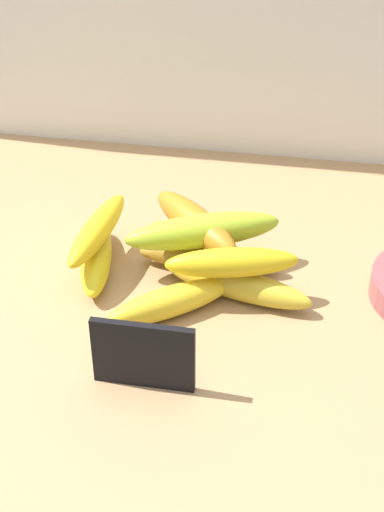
# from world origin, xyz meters

# --- Properties ---
(counter_top) EXTENTS (1.10, 0.76, 0.03)m
(counter_top) POSITION_xyz_m (0.00, 0.00, 0.01)
(counter_top) COLOR #A17B52
(counter_top) RESTS_ON ground
(chalkboard_sign) EXTENTS (0.11, 0.02, 0.08)m
(chalkboard_sign) POSITION_xyz_m (0.02, -0.17, 0.07)
(chalkboard_sign) COLOR black
(chalkboard_sign) RESTS_ON counter_top
(banana_0) EXTENTS (0.15, 0.10, 0.03)m
(banana_0) POSITION_xyz_m (0.03, 0.08, 0.05)
(banana_0) COLOR gold
(banana_0) RESTS_ON counter_top
(banana_1) EXTENTS (0.19, 0.08, 0.04)m
(banana_1) POSITION_xyz_m (0.10, 0.00, 0.05)
(banana_1) COLOR gold
(banana_1) RESTS_ON counter_top
(banana_2) EXTENTS (0.15, 0.13, 0.04)m
(banana_2) POSITION_xyz_m (0.02, -0.05, 0.05)
(banana_2) COLOR yellow
(banana_2) RESTS_ON counter_top
(banana_3) EXTENTS (0.07, 0.17, 0.04)m
(banana_3) POSITION_xyz_m (-0.09, 0.03, 0.05)
(banana_3) COLOR gold
(banana_3) RESTS_ON counter_top
(banana_4) EXTENTS (0.19, 0.04, 0.04)m
(banana_4) POSITION_xyz_m (0.06, 0.05, 0.05)
(banana_4) COLOR #A77A28
(banana_4) RESTS_ON counter_top
(banana_5) EXTENTS (0.05, 0.17, 0.03)m
(banana_5) POSITION_xyz_m (-0.09, 0.03, 0.09)
(banana_5) COLOR yellow
(banana_5) RESTS_ON banana_3
(banana_6) EXTENTS (0.17, 0.07, 0.04)m
(banana_6) POSITION_xyz_m (0.09, -0.01, 0.09)
(banana_6) COLOR gold
(banana_6) RESTS_ON banana_1
(banana_7) EXTENTS (0.15, 0.15, 0.04)m
(banana_7) POSITION_xyz_m (0.03, 0.08, 0.08)
(banana_7) COLOR #A86E1B
(banana_7) RESTS_ON banana_0
(banana_8) EXTENTS (0.20, 0.12, 0.04)m
(banana_8) POSITION_xyz_m (0.05, 0.05, 0.09)
(banana_8) COLOR #A0BC29
(banana_8) RESTS_ON banana_4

